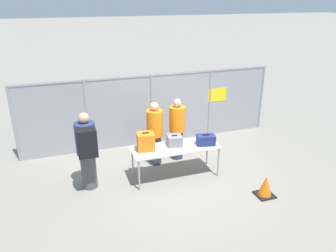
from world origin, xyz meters
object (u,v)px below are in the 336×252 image
object	(u,v)px
security_worker_near	(155,133)
security_worker_far	(177,128)
suitcase_orange	(146,142)
traveler_hooded	(87,149)
utility_trailer	(176,100)
suitcase_grey	(175,141)
traffic_cone	(265,187)
suitcase_navy	(206,140)
inspection_table	(176,149)

from	to	relation	value
security_worker_near	security_worker_far	size ratio (longest dim) A/B	1.00
suitcase_orange	traveler_hooded	xyz separation A→B (m)	(-1.28, 0.03, 0.01)
security_worker_far	utility_trailer	distance (m)	3.69
traveler_hooded	suitcase_grey	bearing A→B (deg)	9.85
traveler_hooded	traffic_cone	world-z (taller)	traveler_hooded
suitcase_navy	traveler_hooded	world-z (taller)	traveler_hooded
suitcase_grey	traffic_cone	world-z (taller)	suitcase_grey
security_worker_far	suitcase_orange	bearing A→B (deg)	20.55
inspection_table	security_worker_far	world-z (taller)	security_worker_far
inspection_table	security_worker_near	distance (m)	0.84
suitcase_orange	security_worker_near	size ratio (longest dim) A/B	0.26
suitcase_orange	suitcase_navy	world-z (taller)	suitcase_orange
inspection_table	traveler_hooded	xyz separation A→B (m)	(-1.96, 0.12, 0.26)
suitcase_grey	security_worker_near	distance (m)	0.74
security_worker_near	security_worker_far	xyz separation A→B (m)	(0.62, 0.10, -0.00)
suitcase_orange	traveler_hooded	bearing A→B (deg)	178.72
suitcase_grey	traveler_hooded	world-z (taller)	traveler_hooded
security_worker_near	utility_trailer	size ratio (longest dim) A/B	0.48
security_worker_near	suitcase_navy	bearing A→B (deg)	149.88
suitcase_grey	security_worker_far	world-z (taller)	security_worker_far
inspection_table	suitcase_orange	world-z (taller)	suitcase_orange
suitcase_orange	security_worker_far	bearing A→B (deg)	37.29
utility_trailer	security_worker_near	bearing A→B (deg)	-117.89
traveler_hooded	traffic_cone	distance (m)	3.87
traffic_cone	security_worker_near	bearing A→B (deg)	129.73
security_worker_far	traffic_cone	xyz separation A→B (m)	(1.17, -2.25, -0.62)
security_worker_far	suitcase_navy	bearing A→B (deg)	92.62
security_worker_near	security_worker_far	world-z (taller)	security_worker_near
suitcase_navy	utility_trailer	world-z (taller)	suitcase_navy
suitcase_navy	suitcase_grey	bearing A→B (deg)	164.34
suitcase_orange	suitcase_grey	bearing A→B (deg)	0.24
suitcase_grey	suitcase_navy	xyz separation A→B (m)	(0.70, -0.19, -0.00)
traveler_hooded	security_worker_far	size ratio (longest dim) A/B	1.09
traveler_hooded	utility_trailer	bearing A→B (deg)	60.25
inspection_table	traveler_hooded	distance (m)	1.98
suitcase_grey	traveler_hooded	size ratio (longest dim) A/B	0.21
security_worker_far	utility_trailer	bearing A→B (deg)	-126.73
suitcase_navy	security_worker_near	world-z (taller)	security_worker_near
traveler_hooded	traffic_cone	bearing A→B (deg)	-12.58
traveler_hooded	suitcase_orange	bearing A→B (deg)	9.32
inspection_table	suitcase_orange	distance (m)	0.73
security_worker_far	utility_trailer	size ratio (longest dim) A/B	0.48
suitcase_orange	suitcase_navy	bearing A→B (deg)	-7.92
traveler_hooded	security_worker_near	size ratio (longest dim) A/B	1.08
security_worker_near	traffic_cone	bearing A→B (deg)	142.03
security_worker_near	suitcase_orange	bearing A→B (deg)	71.29
inspection_table	traveler_hooded	world-z (taller)	traveler_hooded
suitcase_navy	security_worker_near	distance (m)	1.31
suitcase_orange	security_worker_near	world-z (taller)	security_worker_near
suitcase_grey	security_worker_near	world-z (taller)	security_worker_near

